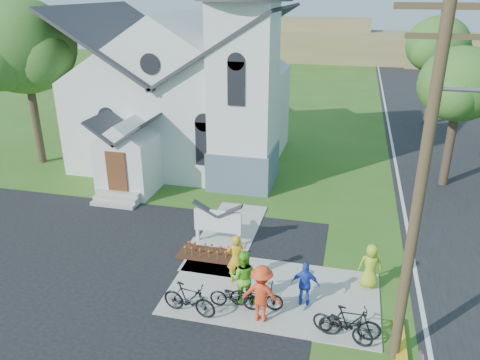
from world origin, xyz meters
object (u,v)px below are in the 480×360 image
(church_sign, at_px, (218,222))
(cyclist_1, at_px, (243,277))
(bike_0, at_px, (235,296))
(cyclist_3, at_px, (262,294))
(bike_2, at_px, (257,296))
(cyclist_0, at_px, (236,259))
(bike_1, at_px, (189,299))
(cyclist_4, at_px, (371,266))
(cyclist_2, at_px, (305,284))
(bike_4, at_px, (343,325))
(bike_3, at_px, (350,323))
(utility_pole, at_px, (425,177))

(church_sign, xyz_separation_m, cyclist_1, (1.83, -3.37, -0.05))
(church_sign, height_order, bike_0, church_sign)
(cyclist_3, bearing_deg, bike_2, -58.37)
(cyclist_0, distance_m, cyclist_3, 2.15)
(bike_1, bearing_deg, cyclist_0, -17.43)
(bike_0, height_order, cyclist_4, cyclist_4)
(church_sign, bearing_deg, cyclist_4, -14.87)
(cyclist_2, bearing_deg, cyclist_1, 10.58)
(cyclist_0, xyz_separation_m, bike_1, (-1.00, -2.04, -0.36))
(cyclist_3, distance_m, bike_4, 2.51)
(bike_3, bearing_deg, cyclist_3, 84.25)
(utility_pole, height_order, bike_4, utility_pole)
(bike_2, bearing_deg, bike_0, 101.77)
(cyclist_1, bearing_deg, bike_2, 146.76)
(bike_2, height_order, cyclist_4, cyclist_4)
(bike_3, bearing_deg, bike_1, 89.59)
(utility_pole, bearing_deg, bike_0, 169.28)
(utility_pole, distance_m, cyclist_2, 5.60)
(bike_2, bearing_deg, bike_4, -108.04)
(cyclist_1, xyz_separation_m, bike_4, (3.21, -1.03, -0.44))
(church_sign, relative_size, bike_1, 1.22)
(cyclist_1, height_order, bike_3, cyclist_1)
(cyclist_0, bearing_deg, bike_0, 90.54)
(bike_0, height_order, bike_2, bike_2)
(cyclist_4, bearing_deg, cyclist_1, 24.36)
(bike_2, bearing_deg, bike_3, -105.85)
(bike_1, bearing_deg, utility_pole, -84.12)
(bike_2, bearing_deg, cyclist_0, 36.42)
(cyclist_2, height_order, bike_2, cyclist_2)
(utility_pole, relative_size, cyclist_3, 5.32)
(bike_1, xyz_separation_m, bike_2, (1.98, 0.79, -0.09))
(cyclist_1, height_order, bike_4, cyclist_1)
(church_sign, relative_size, cyclist_1, 1.19)
(cyclist_2, bearing_deg, utility_pole, 150.88)
(bike_0, bearing_deg, cyclist_0, 11.19)
(cyclist_2, distance_m, bike_2, 1.60)
(church_sign, bearing_deg, cyclist_3, -57.88)
(church_sign, relative_size, bike_2, 1.28)
(utility_pole, bearing_deg, cyclist_0, 155.86)
(utility_pole, height_order, cyclist_3, utility_pole)
(church_sign, relative_size, bike_0, 1.33)
(church_sign, distance_m, bike_2, 4.33)
(bike_3, bearing_deg, cyclist_2, 47.44)
(church_sign, height_order, bike_4, church_sign)
(church_sign, bearing_deg, bike_0, -66.13)
(cyclist_1, relative_size, cyclist_3, 0.98)
(bike_1, bearing_deg, bike_0, -55.94)
(bike_4, bearing_deg, cyclist_4, 2.44)
(cyclist_0, relative_size, cyclist_1, 0.98)
(bike_2, bearing_deg, cyclist_1, 62.62)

